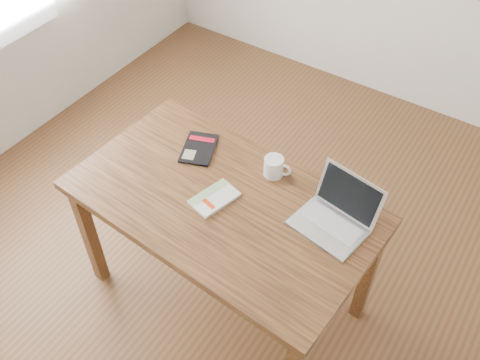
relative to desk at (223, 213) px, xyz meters
The scene contains 6 objects.
room 0.71m from the desk, 57.79° to the left, with size 4.04×4.04×2.70m.
desk is the anchor object (origin of this frame).
white_guidebook 0.10m from the desk, 149.12° to the right, with size 0.17×0.23×0.02m.
black_guidebook 0.35m from the desk, 144.14° to the left, with size 0.21×0.25×0.01m.
laptop 0.50m from the desk, 18.72° to the left, with size 0.33×0.31×0.20m.
coffee_mug 0.31m from the desk, 67.56° to the left, with size 0.13×0.09×0.09m.
Camera 1 is at (0.77, -1.33, 2.47)m, focal length 40.00 mm.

